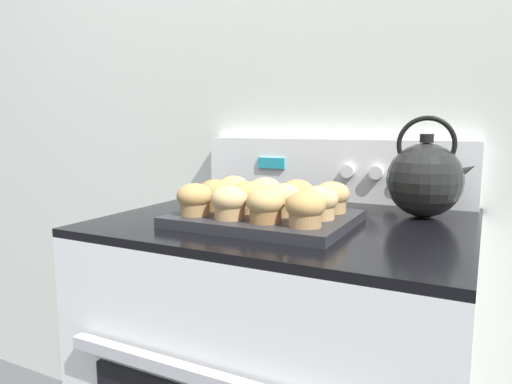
{
  "coord_description": "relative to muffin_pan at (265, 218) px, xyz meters",
  "views": [
    {
      "loc": [
        0.4,
        -0.61,
        1.12
      ],
      "look_at": [
        -0.05,
        0.26,
        0.98
      ],
      "focal_mm": 32.0,
      "sensor_mm": 36.0,
      "label": 1
    }
  ],
  "objects": [
    {
      "name": "muffin_pan",
      "position": [
        0.0,
        0.0,
        0.0
      ],
      "size": [
        0.37,
        0.29,
        0.02
      ],
      "color": "#28282D",
      "rests_on": "stove_range"
    },
    {
      "name": "muffin_r2_c1",
      "position": [
        -0.04,
        0.08,
        0.05
      ],
      "size": [
        0.08,
        0.08,
        0.07
      ],
      "color": "tan",
      "rests_on": "muffin_pan"
    },
    {
      "name": "control_panel",
      "position": [
        0.03,
        0.38,
        0.08
      ],
      "size": [
        0.78,
        0.07,
        0.17
      ],
      "color": "white",
      "rests_on": "stove_range"
    },
    {
      "name": "muffin_r1_c0",
      "position": [
        -0.12,
        -0.0,
        0.05
      ],
      "size": [
        0.08,
        0.08,
        0.07
      ],
      "color": "olive",
      "rests_on": "muffin_pan"
    },
    {
      "name": "muffin_r2_c0",
      "position": [
        -0.12,
        0.08,
        0.05
      ],
      "size": [
        0.08,
        0.08,
        0.07
      ],
      "color": "#A37A4C",
      "rests_on": "muffin_pan"
    },
    {
      "name": "muffin_r0_c1",
      "position": [
        -0.04,
        -0.08,
        0.05
      ],
      "size": [
        0.08,
        0.08,
        0.07
      ],
      "color": "tan",
      "rests_on": "muffin_pan"
    },
    {
      "name": "muffin_r1_c3",
      "position": [
        0.12,
        0.0,
        0.05
      ],
      "size": [
        0.08,
        0.08,
        0.07
      ],
      "color": "tan",
      "rests_on": "muffin_pan"
    },
    {
      "name": "muffin_r0_c2",
      "position": [
        0.04,
        -0.08,
        0.05
      ],
      "size": [
        0.08,
        0.08,
        0.07
      ],
      "color": "olive",
      "rests_on": "muffin_pan"
    },
    {
      "name": "muffin_r0_c0",
      "position": [
        -0.13,
        -0.08,
        0.05
      ],
      "size": [
        0.08,
        0.08,
        0.07
      ],
      "color": "#A37A4C",
      "rests_on": "muffin_pan"
    },
    {
      "name": "muffin_r0_c3",
      "position": [
        0.12,
        -0.08,
        0.05
      ],
      "size": [
        0.08,
        0.08,
        0.07
      ],
      "color": "#A37A4C",
      "rests_on": "muffin_pan"
    },
    {
      "name": "muffin_r2_c3",
      "position": [
        0.12,
        0.08,
        0.05
      ],
      "size": [
        0.08,
        0.08,
        0.07
      ],
      "color": "tan",
      "rests_on": "muffin_pan"
    },
    {
      "name": "wall_back",
      "position": [
        0.03,
        0.44,
        0.28
      ],
      "size": [
        8.0,
        0.05,
        2.4
      ],
      "color": "silver",
      "rests_on": "ground_plane"
    },
    {
      "name": "muffin_r2_c2",
      "position": [
        0.04,
        0.08,
        0.05
      ],
      "size": [
        0.08,
        0.08,
        0.07
      ],
      "color": "tan",
      "rests_on": "muffin_pan"
    },
    {
      "name": "muffin_r1_c1",
      "position": [
        -0.04,
        -0.0,
        0.05
      ],
      "size": [
        0.08,
        0.08,
        0.07
      ],
      "color": "#A37A4C",
      "rests_on": "muffin_pan"
    },
    {
      "name": "tea_kettle",
      "position": [
        0.3,
        0.24,
        0.08
      ],
      "size": [
        0.2,
        0.17,
        0.23
      ],
      "color": "black",
      "rests_on": "stove_range"
    },
    {
      "name": "muffin_r1_c2",
      "position": [
        0.04,
        0.0,
        0.05
      ],
      "size": [
        0.08,
        0.08,
        0.07
      ],
      "color": "tan",
      "rests_on": "muffin_pan"
    }
  ]
}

